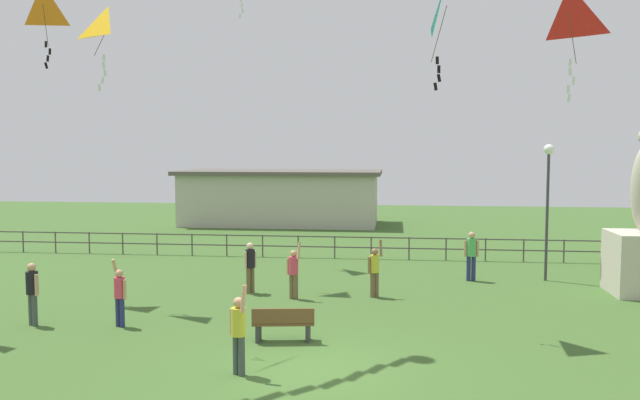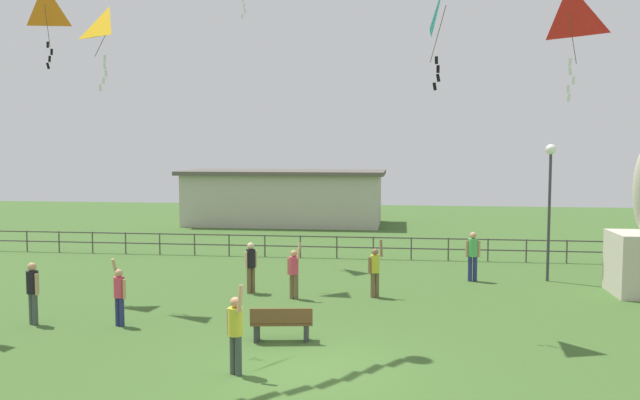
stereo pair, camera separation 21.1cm
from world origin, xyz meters
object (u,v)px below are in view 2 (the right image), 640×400
(park_bench, at_px, (281,323))
(kite_3, at_px, (568,14))
(person_6, at_px, (119,293))
(lamppost, at_px, (550,183))
(kite_5, at_px, (45,7))
(kite_2, at_px, (446,8))
(person_5, at_px, (235,329))
(person_4, at_px, (473,253))
(person_1, at_px, (375,269))
(person_3, at_px, (251,264))
(person_0, at_px, (33,289))
(kite_4, at_px, (110,28))
(person_2, at_px, (294,270))

(park_bench, distance_m, kite_3, 10.34)
(park_bench, bearing_deg, person_6, 169.24)
(lamppost, distance_m, kite_5, 17.61)
(kite_2, distance_m, kite_5, 12.44)
(kite_3, bearing_deg, person_5, -150.33)
(park_bench, distance_m, person_4, 9.58)
(person_6, height_order, kite_2, kite_2)
(person_4, xyz_separation_m, person_5, (-5.85, -10.31, -0.04))
(person_4, distance_m, person_5, 11.86)
(lamppost, bearing_deg, park_bench, -133.76)
(person_1, xyz_separation_m, kite_3, (4.85, -3.18, 7.05))
(person_1, relative_size, kite_2, 0.64)
(park_bench, bearing_deg, person_1, 68.00)
(person_3, relative_size, person_5, 0.86)
(person_0, height_order, person_5, person_5)
(kite_3, relative_size, kite_5, 1.08)
(park_bench, height_order, kite_2, kite_2)
(kite_4, bearing_deg, kite_2, -11.64)
(park_bench, distance_m, kite_4, 10.53)
(person_0, height_order, kite_4, kite_4)
(kite_2, relative_size, kite_4, 1.14)
(person_5, bearing_deg, kite_5, 139.27)
(lamppost, bearing_deg, person_1, -151.05)
(person_0, height_order, person_6, person_6)
(lamppost, distance_m, person_1, 7.23)
(park_bench, relative_size, kite_3, 0.55)
(person_5, bearing_deg, kite_2, 43.39)
(person_2, xyz_separation_m, kite_5, (-7.81, -0.19, 8.16))
(lamppost, xyz_separation_m, kite_3, (-1.07, -6.46, 4.51))
(park_bench, distance_m, person_6, 4.58)
(person_2, relative_size, kite_4, 0.72)
(person_3, xyz_separation_m, kite_3, (8.84, -3.27, 7.02))
(park_bench, height_order, kite_5, kite_5)
(person_0, bearing_deg, person_6, 3.67)
(person_1, bearing_deg, person_6, -147.32)
(person_1, relative_size, kite_5, 0.70)
(lamppost, distance_m, kite_2, 9.00)
(kite_4, bearing_deg, kite_5, 168.60)
(person_1, xyz_separation_m, person_4, (3.30, 2.92, 0.09))
(park_bench, distance_m, kite_2, 8.84)
(person_3, height_order, kite_4, kite_4)
(kite_3, bearing_deg, lamppost, 80.59)
(person_3, relative_size, kite_4, 0.66)
(park_bench, xyz_separation_m, kite_5, (-8.26, 4.30, 8.60))
(person_2, xyz_separation_m, person_4, (5.78, 3.45, 0.10))
(person_0, height_order, person_2, person_2)
(person_3, distance_m, person_6, 4.95)
(person_2, xyz_separation_m, person_5, (-0.07, -6.86, 0.06))
(park_bench, bearing_deg, kite_5, 152.52)
(person_6, height_order, kite_3, kite_3)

